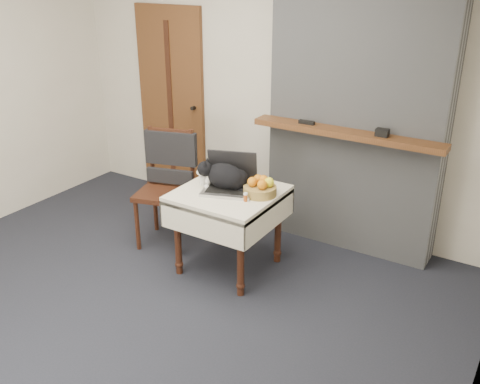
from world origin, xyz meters
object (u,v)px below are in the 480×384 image
object	(u,v)px
laptop	(230,180)
cream_jar	(203,180)
door	(172,103)
chair	(168,171)
side_table	(229,204)
cat	(226,177)
fruit_basket	(260,188)
pill_bottle	(245,197)

from	to	relation	value
laptop	cream_jar	distance (m)	0.24
door	chair	size ratio (longest dim) A/B	1.93
cream_jar	side_table	bearing A→B (deg)	-2.08
cream_jar	chair	xyz separation A→B (m)	(-0.50, 0.16, -0.08)
cat	cream_jar	bearing A→B (deg)	166.35
chair	laptop	bearing A→B (deg)	-26.41
fruit_basket	laptop	bearing A→B (deg)	-173.72
door	cream_jar	bearing A→B (deg)	-42.58
side_table	pill_bottle	world-z (taller)	pill_bottle
door	chair	bearing A→B (deg)	-53.74
door	cat	bearing A→B (deg)	-37.40
cat	chair	world-z (taller)	chair
chair	fruit_basket	bearing A→B (deg)	-22.17
cat	side_table	bearing A→B (deg)	-53.72
side_table	cat	bearing A→B (deg)	144.90
side_table	fruit_basket	xyz separation A→B (m)	(0.25, 0.07, 0.17)
side_table	laptop	size ratio (longest dim) A/B	1.58
side_table	chair	size ratio (longest dim) A/B	0.75
laptop	cream_jar	bearing A→B (deg)	168.22
door	fruit_basket	size ratio (longest dim) A/B	7.64
side_table	door	bearing A→B (deg)	142.66
laptop	chair	bearing A→B (deg)	150.35
laptop	cream_jar	size ratio (longest dim) A/B	6.59
cream_jar	chair	bearing A→B (deg)	161.94
cat	pill_bottle	xyz separation A→B (m)	(0.26, -0.12, -0.07)
cream_jar	chair	distance (m)	0.54
laptop	pill_bottle	world-z (taller)	laptop
side_table	fruit_basket	size ratio (longest dim) A/B	2.98
cat	cream_jar	size ratio (longest dim) A/B	6.91
pill_bottle	chair	distance (m)	1.01
cat	chair	size ratio (longest dim) A/B	0.50
chair	cat	bearing A→B (deg)	-27.85
door	side_table	size ratio (longest dim) A/B	2.56
cream_jar	pill_bottle	bearing A→B (deg)	-12.61
laptop	fruit_basket	bearing A→B (deg)	-13.33
laptop	pill_bottle	distance (m)	0.27
side_table	laptop	xyz separation A→B (m)	(-0.01, 0.04, 0.19)
pill_bottle	cat	bearing A→B (deg)	154.27
door	chair	world-z (taller)	door
laptop	cat	world-z (taller)	laptop
pill_bottle	fruit_basket	size ratio (longest dim) A/B	0.26
door	side_table	world-z (taller)	door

